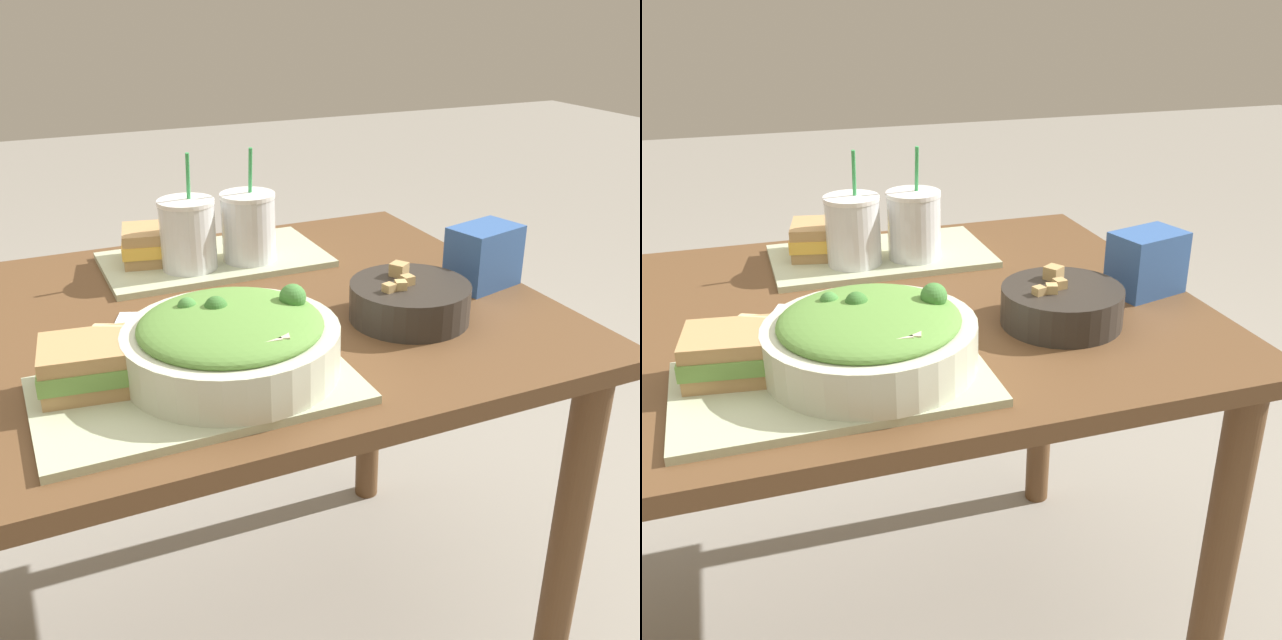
{
  "view_description": "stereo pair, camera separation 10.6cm",
  "coord_description": "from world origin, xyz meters",
  "views": [
    {
      "loc": [
        -0.21,
        -1.1,
        1.26
      ],
      "look_at": [
        0.19,
        -0.22,
        0.82
      ],
      "focal_mm": 42.0,
      "sensor_mm": 36.0,
      "label": 1
    },
    {
      "loc": [
        -0.11,
        -1.13,
        1.26
      ],
      "look_at": [
        0.19,
        -0.22,
        0.82
      ],
      "focal_mm": 42.0,
      "sensor_mm": 36.0,
      "label": 2
    }
  ],
  "objects": [
    {
      "name": "baguette_near",
      "position": [
        -0.06,
        -0.16,
        0.8
      ],
      "size": [
        0.13,
        0.11,
        0.06
      ],
      "rotation": [
        0.0,
        0.0,
        1.12
      ],
      "color": "#DBBC84",
      "rests_on": "tray_near"
    },
    {
      "name": "tray_far",
      "position": [
        0.17,
        0.24,
        0.77
      ],
      "size": [
        0.42,
        0.24,
        0.01
      ],
      "color": "#B2BC99",
      "rests_on": "dining_table"
    },
    {
      "name": "drink_cup_dark",
      "position": [
        0.11,
        0.2,
        0.83
      ],
      "size": [
        0.1,
        0.1,
        0.22
      ],
      "color": "silver",
      "rests_on": "tray_far"
    },
    {
      "name": "napkin_folded",
      "position": [
        -0.0,
        -0.0,
        0.76
      ],
      "size": [
        0.15,
        0.13,
        0.0
      ],
      "color": "white",
      "rests_on": "dining_table"
    },
    {
      "name": "chip_bag",
      "position": [
        0.58,
        -0.07,
        0.81
      ],
      "size": [
        0.14,
        0.11,
        0.11
      ],
      "rotation": [
        0.0,
        0.0,
        0.25
      ],
      "color": "#335BA3",
      "rests_on": "dining_table"
    },
    {
      "name": "sandwich_far",
      "position": [
        0.07,
        0.27,
        0.8
      ],
      "size": [
        0.15,
        0.14,
        0.06
      ],
      "rotation": [
        0.0,
        0.0,
        -0.2
      ],
      "color": "tan",
      "rests_on": "tray_far"
    },
    {
      "name": "dining_table",
      "position": [
        0.0,
        0.0,
        0.65
      ],
      "size": [
        1.3,
        0.84,
        0.76
      ],
      "color": "brown",
      "rests_on": "ground_plane"
    },
    {
      "name": "drink_cup_red",
      "position": [
        0.23,
        0.2,
        0.83
      ],
      "size": [
        0.1,
        0.1,
        0.21
      ],
      "color": "silver",
      "rests_on": "tray_far"
    },
    {
      "name": "sandwich_near",
      "position": [
        -0.12,
        -0.19,
        0.8
      ],
      "size": [
        0.15,
        0.12,
        0.06
      ],
      "rotation": [
        0.0,
        0.0,
        -0.13
      ],
      "color": "tan",
      "rests_on": "tray_near"
    },
    {
      "name": "tray_near",
      "position": [
        -0.0,
        -0.24,
        0.77
      ],
      "size": [
        0.42,
        0.24,
        0.01
      ],
      "color": "#B2BC99",
      "rests_on": "dining_table"
    },
    {
      "name": "salad_bowl",
      "position": [
        0.06,
        -0.22,
        0.82
      ],
      "size": [
        0.29,
        0.29,
        0.11
      ],
      "color": "beige",
      "rests_on": "tray_near"
    },
    {
      "name": "soup_bowl",
      "position": [
        0.38,
        -0.15,
        0.79
      ],
      "size": [
        0.19,
        0.19,
        0.08
      ],
      "color": "#2D2823",
      "rests_on": "dining_table"
    }
  ]
}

